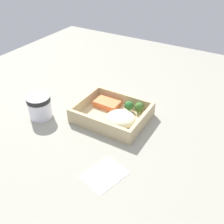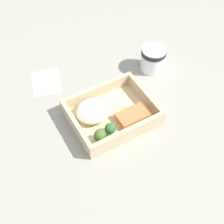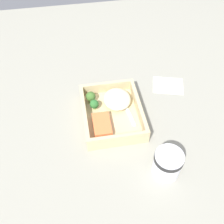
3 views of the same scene
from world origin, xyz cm
name	(u,v)px [view 1 (image 1 of 3)]	position (x,y,z in cm)	size (l,w,h in cm)	color
ground_plane	(112,120)	(0.00, 0.00, -1.00)	(160.00, 160.00, 2.00)	gray
takeout_tray	(112,117)	(0.00, 0.00, 0.60)	(24.35, 19.47, 1.20)	tan
tray_rim	(112,111)	(0.00, 0.00, 3.22)	(24.35, 19.47, 4.04)	tan
salmon_fillet	(107,104)	(-4.53, 4.09, 2.33)	(9.09, 5.62, 2.27)	orange
mashed_potatoes	(121,119)	(4.93, -2.65, 3.30)	(10.12, 9.46, 4.20)	beige
broccoli_floret_1	(129,106)	(3.77, 5.48, 3.50)	(3.13, 3.13, 3.97)	#89AB60
broccoli_floret_2	(139,107)	(7.40, 6.24, 3.63)	(3.39, 3.39, 4.23)	#80A960
fork	(112,125)	(2.97, -5.28, 1.42)	(15.88, 3.74, 0.44)	silver
paper_cup	(39,105)	(-22.54, -11.88, 4.66)	(8.25, 8.25, 8.34)	white
receipt_slip	(104,174)	(11.55, -23.67, 0.12)	(8.79, 11.25, 0.24)	white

